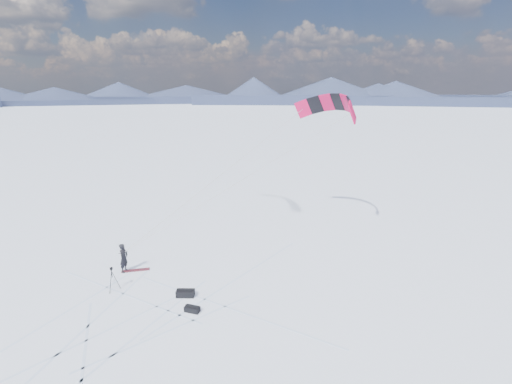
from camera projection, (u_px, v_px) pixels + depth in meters
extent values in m
plane|color=white|center=(124.00, 307.00, 18.49)|extent=(1800.00, 1800.00, 0.00)
cube|color=#1D253D|center=(412.00, 101.00, 298.82)|extent=(147.80, 124.57, 5.58)
cone|color=#1D253D|center=(412.00, 98.00, 298.09)|extent=(89.40, 89.40, 8.00)
cube|color=#1D253D|center=(290.00, 100.00, 324.59)|extent=(156.56, 89.15, 5.58)
cone|color=#1D253D|center=(290.00, 97.00, 323.85)|extent=(80.64, 80.64, 8.00)
cube|color=#1D253D|center=(175.00, 101.00, 320.32)|extent=(150.00, 45.00, 5.58)
cone|color=#1D253D|center=(174.00, 97.00, 319.59)|extent=(64.00, 64.00, 8.00)
cube|color=#1D253D|center=(44.00, 102.00, 286.44)|extent=(156.56, 89.15, 5.58)
cone|color=#1D253D|center=(43.00, 98.00, 285.70)|extent=(80.64, 80.64, 8.00)
cube|color=silver|center=(40.00, 337.00, 16.24)|extent=(3.52, 7.29, 0.01)
cube|color=silver|center=(93.00, 304.00, 18.74)|extent=(6.45, 7.79, 0.01)
cube|color=silver|center=(133.00, 279.00, 21.25)|extent=(11.66, 3.07, 0.01)
cube|color=silver|center=(158.00, 338.00, 16.19)|extent=(1.27, 5.91, 0.01)
cube|color=silver|center=(195.00, 305.00, 18.69)|extent=(6.52, 4.83, 0.01)
cube|color=silver|center=(223.00, 280.00, 21.19)|extent=(8.85, 4.87, 0.01)
cube|color=silver|center=(63.00, 333.00, 16.51)|extent=(5.61, 2.36, 0.01)
imported|color=black|center=(125.00, 271.00, 22.15)|extent=(0.65, 0.76, 1.77)
cube|color=maroon|center=(136.00, 270.00, 22.26)|extent=(1.64, 0.35, 0.04)
cylinder|color=black|center=(116.00, 280.00, 19.99)|extent=(0.40, 0.08, 1.14)
cylinder|color=black|center=(111.00, 280.00, 20.05)|extent=(0.27, 0.34, 1.14)
cylinder|color=black|center=(111.00, 282.00, 19.75)|extent=(0.18, 0.39, 1.14)
cylinder|color=black|center=(112.00, 274.00, 19.83)|extent=(0.04, 0.04, 0.37)
cube|color=black|center=(111.00, 270.00, 19.76)|extent=(0.08, 0.08, 0.05)
cube|color=black|center=(111.00, 269.00, 19.74)|extent=(0.15, 0.11, 0.10)
cylinder|color=black|center=(112.00, 268.00, 19.83)|extent=(0.07, 0.10, 0.07)
cube|color=black|center=(185.00, 293.00, 19.42)|extent=(1.01, 0.64, 0.35)
cylinder|color=black|center=(185.00, 290.00, 19.37)|extent=(0.89, 0.28, 0.09)
cube|color=black|center=(192.00, 309.00, 18.08)|extent=(0.81, 0.67, 0.27)
cylinder|color=black|center=(192.00, 306.00, 18.04)|extent=(0.65, 0.42, 0.08)
cube|color=#BE0C40|center=(352.00, 112.00, 23.98)|extent=(1.12, 1.05, 1.55)
cube|color=black|center=(351.00, 107.00, 24.81)|extent=(0.89, 1.15, 1.45)
cube|color=#BE0C40|center=(346.00, 103.00, 25.73)|extent=(0.74, 1.17, 1.33)
cube|color=black|center=(338.00, 102.00, 26.65)|extent=(0.97, 1.16, 1.20)
cube|color=#BE0C40|center=(327.00, 102.00, 27.50)|extent=(1.17, 1.08, 1.33)
cube|color=black|center=(315.00, 105.00, 28.19)|extent=(1.34, 0.93, 1.45)
cube|color=#BE0C40|center=(303.00, 109.00, 28.67)|extent=(1.46, 0.71, 1.55)
cylinder|color=gray|center=(243.00, 179.00, 22.91)|extent=(14.68, 1.48, 7.91)
cylinder|color=gray|center=(225.00, 171.00, 25.25)|extent=(13.13, 6.76, 7.91)
cylinder|color=black|center=(123.00, 253.00, 21.84)|extent=(0.54, 0.18, 0.03)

